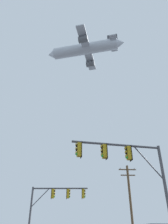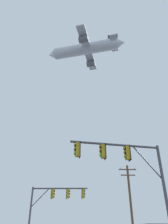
{
  "view_description": "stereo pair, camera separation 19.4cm",
  "coord_description": "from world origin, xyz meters",
  "px_view_note": "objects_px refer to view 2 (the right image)",
  "views": [
    {
      "loc": [
        0.37,
        -6.55,
        1.25
      ],
      "look_at": [
        1.39,
        19.65,
        16.0
      ],
      "focal_mm": 34.97,
      "sensor_mm": 36.0,
      "label": 1
    },
    {
      "loc": [
        0.56,
        -6.56,
        1.25
      ],
      "look_at": [
        1.39,
        19.65,
        16.0
      ],
      "focal_mm": 34.97,
      "sensor_mm": 36.0,
      "label": 2
    }
  ],
  "objects_px": {
    "signal_pole_far": "(54,200)",
    "utility_pole": "(130,200)",
    "signal_pole_near": "(127,165)",
    "airplane": "(86,49)"
  },
  "relations": [
    {
      "from": "signal_pole_near",
      "to": "airplane",
      "type": "bearing_deg",
      "value": 92.67
    },
    {
      "from": "utility_pole",
      "to": "airplane",
      "type": "height_order",
      "value": "airplane"
    },
    {
      "from": "signal_pole_far",
      "to": "airplane",
      "type": "height_order",
      "value": "airplane"
    },
    {
      "from": "signal_pole_near",
      "to": "airplane",
      "type": "distance_m",
      "value": 50.75
    },
    {
      "from": "utility_pole",
      "to": "airplane",
      "type": "bearing_deg",
      "value": 105.1
    },
    {
      "from": "signal_pole_far",
      "to": "airplane",
      "type": "relative_size",
      "value": 0.27
    },
    {
      "from": "utility_pole",
      "to": "airplane",
      "type": "distance_m",
      "value": 44.75
    },
    {
      "from": "signal_pole_far",
      "to": "utility_pole",
      "type": "height_order",
      "value": "utility_pole"
    },
    {
      "from": "signal_pole_far",
      "to": "airplane",
      "type": "distance_m",
      "value": 46.38
    },
    {
      "from": "signal_pole_near",
      "to": "airplane",
      "type": "xyz_separation_m",
      "value": [
        -1.4,
        30.08,
        40.85
      ]
    }
  ]
}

